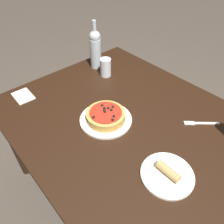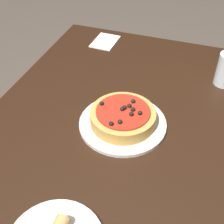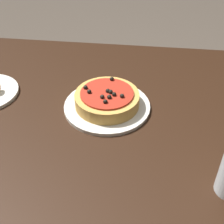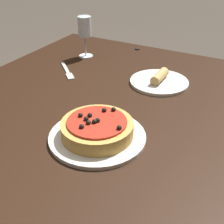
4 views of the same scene
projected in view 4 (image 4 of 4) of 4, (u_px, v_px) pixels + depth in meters
dining_table at (88, 133)px, 1.06m from camera, size 1.42×1.10×0.73m
dinner_plate at (97, 137)px, 0.90m from camera, size 0.28×0.28×0.01m
pizza at (97, 128)px, 0.89m from camera, size 0.21×0.21×0.06m
wine_glass at (85, 29)px, 1.40m from camera, size 0.07×0.07×0.19m
fork at (67, 71)px, 1.31m from camera, size 0.14×0.15×0.00m
side_plate at (159, 81)px, 1.21m from camera, size 0.23×0.23×0.05m
bottle_cap at (137, 49)px, 1.55m from camera, size 0.02×0.02×0.01m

